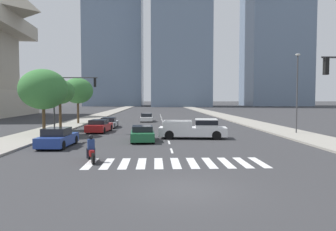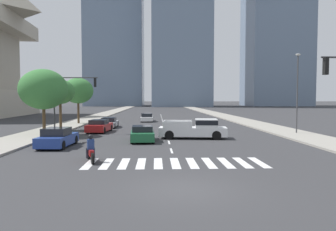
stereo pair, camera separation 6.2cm
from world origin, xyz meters
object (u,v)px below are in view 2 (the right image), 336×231
(sedan_blue_1, at_px, (58,138))
(sedan_white_4, at_px, (147,118))
(street_lamp_east, at_px, (297,87))
(sedan_silver_3, at_px, (109,123))
(sedan_green_2, at_px, (142,134))
(motorcycle_lead, at_px, (91,151))
(traffic_signal_far, at_px, (70,92))
(street_tree_nearest, at_px, (43,89))
(street_tree_third, at_px, (78,91))
(street_tree_second, at_px, (60,92))
(sedan_red_0, at_px, (99,126))
(pickup_truck, at_px, (196,129))

(sedan_blue_1, relative_size, sedan_white_4, 0.91)
(street_lamp_east, bearing_deg, sedan_silver_3, 157.02)
(sedan_green_2, distance_m, sedan_white_4, 22.14)
(motorcycle_lead, xyz_separation_m, traffic_signal_far, (-4.78, 14.13, 3.49))
(street_tree_nearest, xyz_separation_m, street_tree_third, (0.00, 13.01, 0.19))
(motorcycle_lead, bearing_deg, street_tree_second, 1.93)
(sedan_green_2, distance_m, traffic_signal_far, 9.98)
(street_tree_nearest, distance_m, street_tree_second, 5.08)
(street_tree_nearest, bearing_deg, sedan_green_2, -24.24)
(sedan_blue_1, relative_size, street_tree_nearest, 0.72)
(sedan_white_4, relative_size, traffic_signal_far, 0.83)
(street_tree_second, bearing_deg, sedan_red_0, -25.03)
(pickup_truck, xyz_separation_m, sedan_green_2, (-4.55, -1.63, -0.23))
(sedan_silver_3, bearing_deg, street_tree_third, 45.09)
(sedan_white_4, bearing_deg, street_lamp_east, -141.04)
(sedan_green_2, xyz_separation_m, traffic_signal_far, (-7.24, 5.92, 3.48))
(sedan_silver_3, bearing_deg, traffic_signal_far, 156.96)
(sedan_blue_1, xyz_separation_m, sedan_white_4, (5.60, 24.96, -0.05))
(sedan_blue_1, distance_m, sedan_green_2, 6.52)
(sedan_blue_1, bearing_deg, sedan_green_2, -61.82)
(sedan_red_0, relative_size, sedan_green_2, 1.02)
(street_lamp_east, xyz_separation_m, street_tree_nearest, (-23.77, -0.18, -0.24))
(sedan_green_2, bearing_deg, sedan_red_0, 30.63)
(motorcycle_lead, distance_m, street_tree_second, 19.05)
(pickup_truck, xyz_separation_m, sedan_white_4, (-4.82, 20.51, -0.24))
(street_tree_third, bearing_deg, sedan_silver_3, -45.07)
(street_lamp_east, relative_size, street_tree_second, 1.41)
(motorcycle_lead, height_order, sedan_silver_3, motorcycle_lead)
(pickup_truck, distance_m, street_tree_second, 16.08)
(street_lamp_east, bearing_deg, sedan_white_4, 129.75)
(sedan_green_2, bearing_deg, traffic_signal_far, 47.98)
(sedan_green_2, xyz_separation_m, sedan_white_4, (-0.27, 22.14, -0.01))
(sedan_red_0, height_order, sedan_green_2, sedan_red_0)
(motorcycle_lead, relative_size, traffic_signal_far, 0.36)
(street_lamp_east, bearing_deg, pickup_truck, -164.89)
(street_tree_nearest, relative_size, street_tree_third, 0.99)
(sedan_green_2, bearing_deg, street_tree_nearest, 63.01)
(street_tree_second, bearing_deg, sedan_green_2, -45.03)
(sedan_white_4, bearing_deg, pickup_truck, -167.58)
(sedan_silver_3, xyz_separation_m, street_tree_nearest, (-4.76, -8.23, 3.72))
(sedan_red_0, bearing_deg, street_tree_third, 29.71)
(sedan_silver_3, xyz_separation_m, street_lamp_east, (19.01, -8.06, 3.96))
(motorcycle_lead, height_order, street_tree_third, street_tree_third)
(sedan_red_0, distance_m, sedan_silver_3, 5.28)
(street_tree_third, bearing_deg, street_tree_nearest, -90.00)
(sedan_silver_3, bearing_deg, motorcycle_lead, -174.27)
(traffic_signal_far, relative_size, street_tree_nearest, 0.96)
(motorcycle_lead, xyz_separation_m, sedan_blue_1, (-3.42, 5.39, 0.04))
(sedan_red_0, relative_size, sedan_blue_1, 1.03)
(street_tree_second, height_order, street_tree_third, street_tree_third)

